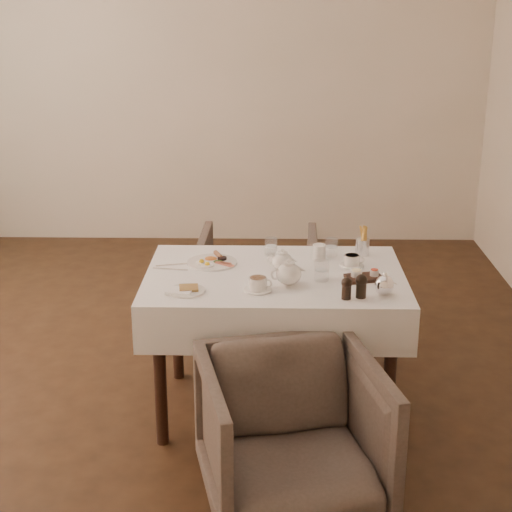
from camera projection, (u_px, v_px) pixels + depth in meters
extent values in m
plane|color=black|center=(188.00, 370.00, 4.53)|extent=(5.00, 5.00, 0.00)
plane|color=beige|center=(214.00, 70.00, 6.42)|extent=(4.50, 0.00, 4.50)
plane|color=beige|center=(49.00, 304.00, 1.69)|extent=(4.50, 0.00, 4.50)
cube|color=black|center=(275.00, 280.00, 3.89)|extent=(1.20, 0.80, 0.04)
cube|color=white|center=(275.00, 296.00, 3.91)|extent=(1.28, 0.88, 0.23)
cylinder|color=black|center=(177.00, 320.00, 4.34)|extent=(0.06, 0.06, 0.70)
cylinder|color=black|center=(372.00, 322.00, 4.32)|extent=(0.06, 0.06, 0.70)
cylinder|color=black|center=(160.00, 378.00, 3.70)|extent=(0.06, 0.06, 0.70)
cylinder|color=black|center=(389.00, 380.00, 3.67)|extent=(0.06, 0.06, 0.70)
imported|color=#493E36|center=(292.00, 437.00, 3.24)|extent=(0.87, 0.88, 0.67)
imported|color=#493E36|center=(258.00, 286.00, 4.87)|extent=(0.74, 0.76, 0.68)
cylinder|color=white|center=(212.00, 262.00, 4.01)|extent=(0.26, 0.26, 0.01)
ellipsoid|color=#C26622|center=(211.00, 257.00, 4.05)|extent=(0.06, 0.06, 0.02)
cylinder|color=brown|center=(218.00, 255.00, 4.08)|extent=(0.06, 0.09, 0.02)
cylinder|color=black|center=(222.00, 258.00, 4.04)|extent=(0.05, 0.05, 0.01)
cube|color=#9C3824|center=(225.00, 264.00, 3.97)|extent=(0.09, 0.07, 0.01)
ellipsoid|color=#264C19|center=(218.00, 261.00, 4.01)|extent=(0.05, 0.04, 0.02)
cylinder|color=white|center=(186.00, 291.00, 3.64)|extent=(0.18, 0.18, 0.01)
cube|color=brown|center=(189.00, 288.00, 3.65)|extent=(0.10, 0.09, 0.01)
cube|color=white|center=(180.00, 291.00, 3.62)|extent=(0.13, 0.11, 0.01)
cylinder|color=white|center=(319.00, 252.00, 4.05)|extent=(0.08, 0.08, 0.08)
cylinder|color=white|center=(258.00, 290.00, 3.66)|extent=(0.13, 0.13, 0.01)
cylinder|color=white|center=(258.00, 283.00, 3.65)|extent=(0.10, 0.10, 0.06)
cylinder|color=#946742|center=(258.00, 278.00, 3.64)|extent=(0.07, 0.07, 0.00)
cylinder|color=white|center=(352.00, 266.00, 3.98)|extent=(0.12, 0.12, 0.01)
cylinder|color=white|center=(352.00, 260.00, 3.97)|extent=(0.09, 0.09, 0.05)
cylinder|color=#946742|center=(352.00, 255.00, 3.96)|extent=(0.07, 0.07, 0.00)
cylinder|color=silver|center=(271.00, 247.00, 4.13)|extent=(0.08, 0.08, 0.09)
cylinder|color=silver|center=(322.00, 270.00, 3.77)|extent=(0.08, 0.08, 0.10)
cylinder|color=silver|center=(331.00, 247.00, 4.12)|extent=(0.07, 0.07, 0.09)
cube|color=black|center=(364.00, 278.00, 3.80)|extent=(0.20, 0.16, 0.02)
cylinder|color=white|center=(357.00, 273.00, 3.79)|extent=(0.05, 0.05, 0.03)
cylinder|color=maroon|center=(374.00, 273.00, 3.80)|extent=(0.04, 0.04, 0.03)
cylinder|color=silver|center=(362.00, 247.00, 4.13)|extent=(0.07, 0.07, 0.09)
cube|color=silver|center=(174.00, 265.00, 3.99)|extent=(0.19, 0.06, 0.00)
cube|color=silver|center=(170.00, 269.00, 3.93)|extent=(0.18, 0.04, 0.00)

